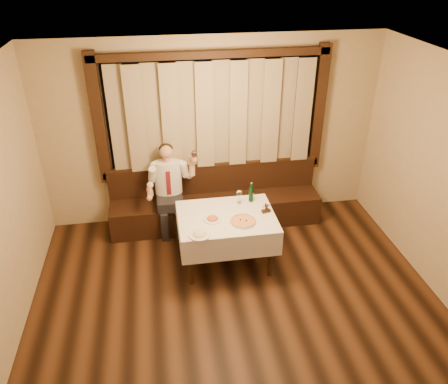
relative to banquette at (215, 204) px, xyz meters
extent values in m
cube|color=black|center=(0.00, -2.72, -0.32)|extent=(5.00, 6.00, 0.01)
cube|color=silver|center=(0.00, -2.72, 2.49)|extent=(5.00, 6.00, 0.01)
cube|color=tan|center=(0.00, 0.28, 1.09)|extent=(5.00, 0.01, 2.80)
cube|color=black|center=(0.00, 0.26, 1.39)|extent=(3.00, 0.02, 1.60)
cube|color=orange|center=(-0.70, 0.25, 1.09)|extent=(0.50, 0.01, 0.40)
cube|color=black|center=(0.00, 0.22, 0.54)|extent=(3.30, 0.12, 0.10)
cube|color=black|center=(0.00, 0.22, 2.24)|extent=(3.30, 0.12, 0.10)
cube|color=black|center=(-1.60, 0.22, 1.39)|extent=(0.16, 0.12, 1.90)
cube|color=black|center=(1.60, 0.22, 1.39)|extent=(0.16, 0.12, 1.90)
cube|color=#8A7658|center=(0.00, 0.16, 1.39)|extent=(2.90, 0.08, 1.55)
cube|color=black|center=(0.00, -0.04, -0.09)|extent=(3.20, 0.60, 0.45)
cube|color=black|center=(0.00, 0.20, 0.36)|extent=(3.20, 0.12, 0.45)
cube|color=black|center=(0.00, 0.20, 0.61)|extent=(3.20, 0.14, 0.04)
cylinder|color=black|center=(-0.52, -1.39, 0.04)|extent=(0.06, 0.06, 0.71)
cylinder|color=black|center=(0.52, -1.39, 0.04)|extent=(0.06, 0.06, 0.71)
cylinder|color=black|center=(-0.52, -0.65, 0.04)|extent=(0.06, 0.06, 0.71)
cylinder|color=black|center=(0.52, -0.65, 0.04)|extent=(0.06, 0.06, 0.71)
cube|color=black|center=(0.00, -1.02, 0.42)|extent=(1.20, 0.90, 0.04)
cube|color=white|center=(0.00, -1.02, 0.44)|extent=(1.26, 0.96, 0.01)
cube|color=white|center=(0.00, -1.50, 0.27)|extent=(1.26, 0.01, 0.35)
cube|color=white|center=(0.00, -0.54, 0.27)|extent=(1.26, 0.01, 0.35)
cube|color=white|center=(-0.63, -1.02, 0.27)|extent=(0.01, 0.96, 0.35)
cube|color=white|center=(0.63, -1.02, 0.27)|extent=(0.01, 0.96, 0.35)
cylinder|color=white|center=(0.18, -1.21, 0.45)|extent=(0.34, 0.34, 0.01)
cylinder|color=#D74720|center=(0.18, -1.21, 0.46)|extent=(0.31, 0.31, 0.01)
torus|color=tan|center=(0.18, -1.21, 0.47)|extent=(0.33, 0.33, 0.02)
sphere|color=black|center=(0.15, -1.19, 0.47)|extent=(0.02, 0.02, 0.02)
sphere|color=black|center=(0.22, -1.22, 0.47)|extent=(0.02, 0.02, 0.02)
cylinder|color=white|center=(-0.19, -1.09, 0.45)|extent=(0.24, 0.24, 0.01)
ellipsoid|color=#BC3B1E|center=(-0.19, -1.09, 0.49)|extent=(0.15, 0.15, 0.07)
cylinder|color=white|center=(-0.40, -1.40, 0.45)|extent=(0.27, 0.27, 0.02)
ellipsoid|color=beige|center=(-0.40, -1.40, 0.50)|extent=(0.17, 0.17, 0.08)
cylinder|color=#0E421D|center=(0.39, -0.71, 0.56)|extent=(0.06, 0.06, 0.23)
cylinder|color=#0E421D|center=(0.39, -0.71, 0.70)|extent=(0.03, 0.03, 0.05)
cylinder|color=silver|center=(0.39, -0.71, 0.73)|extent=(0.03, 0.03, 0.01)
cylinder|color=white|center=(0.22, -0.74, 0.45)|extent=(0.07, 0.07, 0.01)
cylinder|color=white|center=(0.22, -0.74, 0.50)|extent=(0.01, 0.01, 0.11)
ellipsoid|color=white|center=(0.22, -0.74, 0.60)|extent=(0.08, 0.08, 0.09)
cube|color=black|center=(0.53, -1.02, 0.46)|extent=(0.12, 0.08, 0.04)
cube|color=black|center=(0.53, -1.02, 0.53)|extent=(0.03, 0.06, 0.09)
cylinder|color=white|center=(0.50, -1.03, 0.51)|extent=(0.03, 0.03, 0.07)
cylinder|color=silver|center=(0.50, -1.03, 0.55)|extent=(0.03, 0.03, 0.01)
cylinder|color=white|center=(0.56, -1.01, 0.51)|extent=(0.03, 0.03, 0.07)
cylinder|color=silver|center=(0.56, -1.01, 0.55)|extent=(0.03, 0.03, 0.01)
cube|color=black|center=(-0.70, -0.16, 0.22)|extent=(0.38, 0.43, 0.15)
cube|color=black|center=(-0.81, -0.36, -0.09)|extent=(0.10, 0.11, 0.45)
cube|color=black|center=(-0.60, -0.36, -0.09)|extent=(0.10, 0.11, 0.45)
ellipsoid|color=white|center=(-0.70, -0.02, 0.55)|extent=(0.40, 0.25, 0.51)
cube|color=maroon|center=(-0.70, -0.14, 0.52)|extent=(0.06, 0.01, 0.38)
cylinder|color=tan|center=(-0.70, -0.02, 0.84)|extent=(0.09, 0.09, 0.08)
sphere|color=tan|center=(-0.70, -0.02, 0.96)|extent=(0.20, 0.20, 0.20)
ellipsoid|color=black|center=(-0.70, 0.01, 0.99)|extent=(0.20, 0.20, 0.15)
sphere|color=white|center=(-0.89, -0.02, 0.75)|extent=(0.12, 0.12, 0.12)
sphere|color=white|center=(-0.51, -0.02, 0.75)|extent=(0.12, 0.12, 0.12)
sphere|color=tan|center=(-0.99, -0.40, 0.44)|extent=(0.08, 0.08, 0.08)
sphere|color=tan|center=(-0.33, -0.18, 0.88)|extent=(0.09, 0.09, 0.09)
cylinder|color=white|center=(-0.33, -0.20, 0.91)|extent=(0.01, 0.01, 0.10)
ellipsoid|color=white|center=(-0.33, -0.20, 0.99)|extent=(0.08, 0.08, 0.10)
ellipsoid|color=#4C070F|center=(-0.33, -0.20, 0.98)|extent=(0.06, 0.06, 0.06)
camera|label=1|loc=(-0.80, -5.74, 3.54)|focal=35.00mm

